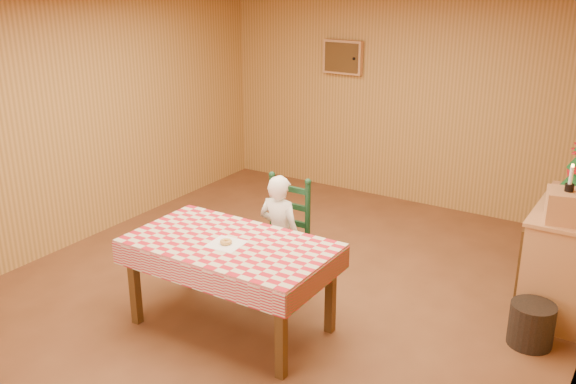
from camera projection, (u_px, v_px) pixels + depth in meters
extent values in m
plane|color=brown|center=(276.00, 296.00, 5.83)|extent=(6.00, 6.00, 0.00)
cube|color=#B88742|center=(410.00, 99.00, 7.79)|extent=(5.00, 0.10, 2.60)
cube|color=#B88742|center=(74.00, 123.00, 6.64)|extent=(0.10, 6.00, 2.60)
cube|color=tan|center=(343.00, 57.00, 8.04)|extent=(0.52, 0.08, 0.42)
cube|color=#513315|center=(341.00, 57.00, 8.00)|extent=(0.46, 0.02, 0.36)
sphere|color=black|center=(354.00, 59.00, 7.90)|extent=(0.04, 0.04, 0.04)
cube|color=#513315|center=(230.00, 248.00, 5.11)|extent=(1.60, 0.90, 0.06)
cube|color=#513315|center=(135.00, 286.00, 5.30)|extent=(0.07, 0.07, 0.69)
cube|color=#513315|center=(281.00, 336.00, 4.58)|extent=(0.07, 0.07, 0.69)
cube|color=#513315|center=(193.00, 253.00, 5.89)|extent=(0.07, 0.07, 0.69)
cube|color=#513315|center=(331.00, 294.00, 5.17)|extent=(0.07, 0.07, 0.69)
cube|color=red|center=(230.00, 243.00, 5.10)|extent=(1.64, 0.94, 0.02)
cube|color=red|center=(192.00, 277.00, 4.75)|extent=(1.64, 0.02, 0.18)
cube|color=red|center=(263.00, 235.00, 5.50)|extent=(1.64, 0.02, 0.18)
cube|color=#325F2B|center=(154.00, 233.00, 5.54)|extent=(0.02, 0.94, 0.18)
cube|color=#325F2B|center=(320.00, 280.00, 4.72)|extent=(0.02, 0.94, 0.18)
cube|color=black|center=(280.00, 248.00, 5.79)|extent=(0.44, 0.40, 0.04)
cylinder|color=black|center=(252.00, 273.00, 5.82)|extent=(0.04, 0.04, 0.41)
cylinder|color=black|center=(287.00, 283.00, 5.63)|extent=(0.04, 0.04, 0.41)
cylinder|color=black|center=(273.00, 259.00, 6.10)|extent=(0.04, 0.04, 0.41)
cylinder|color=black|center=(307.00, 269.00, 5.91)|extent=(0.04, 0.04, 0.41)
cylinder|color=black|center=(272.00, 206.00, 5.91)|extent=(0.05, 0.05, 0.60)
sphere|color=black|center=(272.00, 175.00, 5.81)|extent=(0.06, 0.06, 0.06)
cylinder|color=black|center=(308.00, 214.00, 5.72)|extent=(0.05, 0.05, 0.60)
sphere|color=black|center=(308.00, 182.00, 5.62)|extent=(0.06, 0.06, 0.06)
cube|color=black|center=(290.00, 222.00, 5.86)|extent=(0.38, 0.03, 0.05)
cube|color=black|center=(290.00, 205.00, 5.80)|extent=(0.38, 0.03, 0.05)
cube|color=black|center=(290.00, 189.00, 5.75)|extent=(0.38, 0.03, 0.05)
imported|color=white|center=(280.00, 235.00, 5.74)|extent=(0.41, 0.27, 1.12)
cube|color=white|center=(226.00, 244.00, 5.05)|extent=(0.28, 0.28, 0.00)
torus|color=gold|center=(226.00, 242.00, 5.05)|extent=(0.13, 0.13, 0.03)
cube|color=tan|center=(565.00, 257.00, 5.57)|extent=(0.50, 1.20, 0.90)
cube|color=tan|center=(573.00, 207.00, 5.41)|extent=(0.54, 1.24, 0.03)
cube|color=#513315|center=(534.00, 251.00, 5.70)|extent=(0.02, 1.20, 0.80)
cube|color=tan|center=(566.00, 206.00, 5.04)|extent=(0.36, 0.36, 0.25)
sphere|color=#A70F16|center=(576.00, 162.00, 5.58)|extent=(0.04, 0.04, 0.04)
cylinder|color=black|center=(569.00, 188.00, 4.99)|extent=(0.07, 0.07, 0.06)
cylinder|color=white|center=(571.00, 175.00, 4.96)|extent=(0.03, 0.03, 0.14)
sphere|color=orange|center=(573.00, 165.00, 4.93)|extent=(0.02, 0.02, 0.02)
cylinder|color=black|center=(531.00, 324.00, 5.05)|extent=(0.46, 0.46, 0.35)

